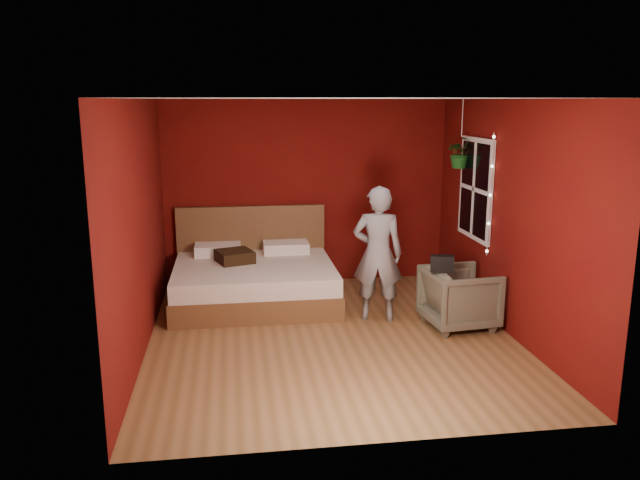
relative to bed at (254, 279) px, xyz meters
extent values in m
plane|color=olive|center=(0.80, -1.42, -0.30)|extent=(4.50, 4.50, 0.00)
cube|color=#590F09|center=(0.80, 0.84, 1.00)|extent=(4.00, 0.02, 2.60)
cube|color=#590F09|center=(0.80, -3.68, 1.00)|extent=(4.00, 0.02, 2.60)
cube|color=#590F09|center=(-1.21, -1.42, 1.00)|extent=(0.02, 4.50, 2.60)
cube|color=#590F09|center=(2.81, -1.42, 1.00)|extent=(0.02, 4.50, 2.60)
cube|color=silver|center=(0.80, -1.42, 2.31)|extent=(4.00, 4.50, 0.02)
cube|color=white|center=(2.77, -0.52, 1.20)|extent=(0.04, 0.97, 1.27)
cube|color=black|center=(2.75, -0.52, 1.20)|extent=(0.02, 0.85, 1.15)
cube|color=white|center=(2.75, -0.52, 1.20)|extent=(0.03, 0.05, 1.15)
cube|color=white|center=(2.75, -0.52, 1.20)|extent=(0.03, 0.85, 0.05)
cylinder|color=silver|center=(2.74, -1.04, 1.20)|extent=(0.01, 0.01, 1.45)
sphere|color=#FFF2CC|center=(2.74, -1.04, 0.53)|extent=(0.04, 0.04, 0.04)
sphere|color=#FFF2CC|center=(2.74, -1.04, 0.87)|extent=(0.04, 0.04, 0.04)
sphere|color=#FFF2CC|center=(2.74, -1.04, 1.20)|extent=(0.04, 0.04, 0.04)
sphere|color=#FFF2CC|center=(2.74, -1.04, 1.54)|extent=(0.04, 0.04, 0.04)
sphere|color=#FFF2CC|center=(2.74, -1.04, 1.88)|extent=(0.04, 0.04, 0.04)
cube|color=brown|center=(0.00, -0.10, -0.15)|extent=(2.07, 1.76, 0.29)
cube|color=white|center=(0.00, -0.10, 0.11)|extent=(2.03, 1.72, 0.23)
cube|color=brown|center=(0.00, 0.74, 0.27)|extent=(2.07, 0.08, 1.14)
cube|color=white|center=(-0.47, 0.49, 0.29)|extent=(0.62, 0.39, 0.14)
cube|color=white|center=(0.47, 0.49, 0.29)|extent=(0.62, 0.39, 0.14)
imported|color=gray|center=(1.43, -0.92, 0.51)|extent=(0.67, 0.52, 1.62)
imported|color=#656550|center=(2.32, -1.31, 0.05)|extent=(0.84, 0.82, 0.70)
cube|color=black|center=(2.06, -1.40, 0.50)|extent=(0.29, 0.21, 0.19)
cube|color=#332011|center=(-0.24, 0.05, 0.30)|extent=(0.55, 0.55, 0.15)
cylinder|color=silver|center=(2.68, -0.18, 2.07)|extent=(0.01, 0.01, 0.47)
imported|color=#1C621D|center=(2.68, -0.18, 1.63)|extent=(0.39, 0.34, 0.41)
camera|label=1|loc=(-0.26, -7.90, 2.29)|focal=35.00mm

